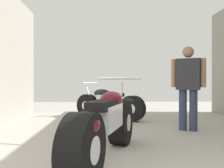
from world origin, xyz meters
name	(u,v)px	position (x,y,z in m)	size (l,w,h in m)	color
ground_plane	(143,139)	(0.00, 3.06, 0.00)	(14.70, 14.70, 0.00)	#A8A399
motorcycle_maroon_cruiser	(105,126)	(-0.61, 2.03, 0.40)	(0.92, 2.06, 0.98)	black
motorcycle_black_naked	(110,104)	(-0.46, 5.17, 0.38)	(1.69, 1.29, 0.91)	black
mechanic_in_blue	(188,83)	(0.96, 3.70, 0.89)	(0.61, 0.39, 1.58)	#2D3851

